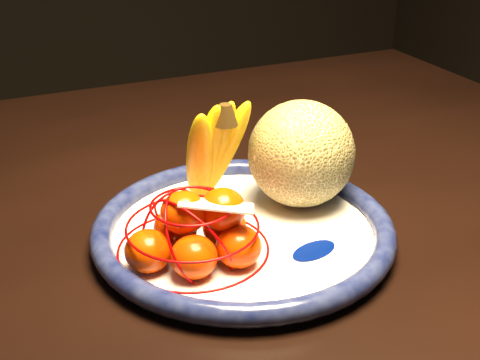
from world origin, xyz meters
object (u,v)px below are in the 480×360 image
object	(u,v)px
dining_table	(106,263)
mandarin_bag	(197,233)
fruit_bowl	(243,231)
cantaloupe	(301,154)
banana_bunch	(211,150)

from	to	relation	value
dining_table	mandarin_bag	distance (m)	0.22
fruit_bowl	mandarin_bag	world-z (taller)	mandarin_bag
cantaloupe	banana_bunch	xyz separation A→B (m)	(-0.10, 0.01, 0.01)
dining_table	fruit_bowl	size ratio (longest dim) A/B	4.77
dining_table	fruit_bowl	world-z (taller)	fruit_bowl
dining_table	fruit_bowl	xyz separation A→B (m)	(0.13, -0.13, 0.09)
cantaloupe	mandarin_bag	size ratio (longest dim) A/B	0.61
fruit_bowl	banana_bunch	xyz separation A→B (m)	(-0.02, 0.06, 0.08)
fruit_bowl	mandarin_bag	distance (m)	0.08
cantaloupe	banana_bunch	size ratio (longest dim) A/B	0.83
dining_table	cantaloupe	xyz separation A→B (m)	(0.22, -0.09, 0.15)
cantaloupe	banana_bunch	world-z (taller)	banana_bunch
mandarin_bag	dining_table	bearing A→B (deg)	113.09
dining_table	cantaloupe	size ratio (longest dim) A/B	12.74
cantaloupe	banana_bunch	distance (m)	0.11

